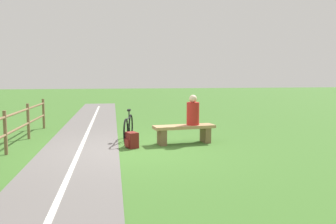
{
  "coord_description": "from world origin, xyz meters",
  "views": [
    {
      "loc": [
        0.38,
        8.34,
        1.81
      ],
      "look_at": [
        -0.81,
        1.24,
        1.05
      ],
      "focal_mm": 36.48,
      "sensor_mm": 36.0,
      "label": 1
    }
  ],
  "objects_px": {
    "backpack": "(132,140)",
    "bicycle": "(128,128)",
    "person_seated": "(193,112)",
    "bench": "(184,131)"
  },
  "relations": [
    {
      "from": "person_seated",
      "to": "backpack",
      "type": "relative_size",
      "value": 2.05
    },
    {
      "from": "bench",
      "to": "bicycle",
      "type": "height_order",
      "value": "bicycle"
    },
    {
      "from": "person_seated",
      "to": "bicycle",
      "type": "relative_size",
      "value": 0.5
    },
    {
      "from": "bench",
      "to": "backpack",
      "type": "distance_m",
      "value": 1.47
    },
    {
      "from": "bench",
      "to": "backpack",
      "type": "xyz_separation_m",
      "value": [
        1.42,
        0.33,
        -0.14
      ]
    },
    {
      "from": "backpack",
      "to": "bench",
      "type": "bearing_deg",
      "value": -166.93
    },
    {
      "from": "backpack",
      "to": "bicycle",
      "type": "bearing_deg",
      "value": -87.59
    },
    {
      "from": "person_seated",
      "to": "bicycle",
      "type": "xyz_separation_m",
      "value": [
        1.7,
        -0.49,
        -0.47
      ]
    },
    {
      "from": "bench",
      "to": "person_seated",
      "type": "bearing_deg",
      "value": -180.0
    },
    {
      "from": "bicycle",
      "to": "backpack",
      "type": "xyz_separation_m",
      "value": [
        -0.04,
        0.85,
        -0.18
      ]
    }
  ]
}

